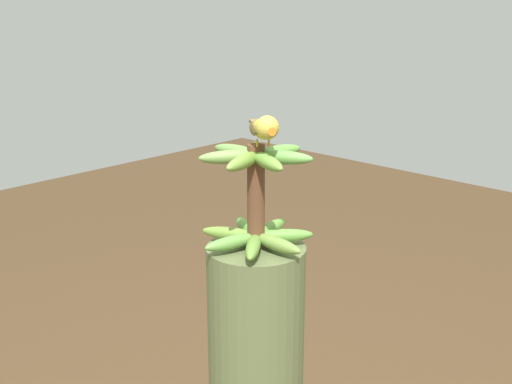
{
  "coord_description": "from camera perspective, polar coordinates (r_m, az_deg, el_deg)",
  "views": [
    {
      "loc": [
        -1.08,
        -1.02,
        1.53
      ],
      "look_at": [
        0.0,
        0.0,
        1.07
      ],
      "focal_mm": 45.34,
      "sensor_mm": 36.0,
      "label": 1
    }
  ],
  "objects": [
    {
      "name": "perched_bird",
      "position": [
        1.48,
        0.76,
        5.63
      ],
      "size": [
        0.12,
        0.17,
        0.08
      ],
      "color": "#C68933",
      "rests_on": "banana_bunch"
    },
    {
      "name": "banana_bunch",
      "position": [
        1.56,
        0.0,
        -0.47
      ],
      "size": [
        0.29,
        0.28,
        0.26
      ],
      "color": "brown",
      "rests_on": "banana_tree"
    }
  ]
}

